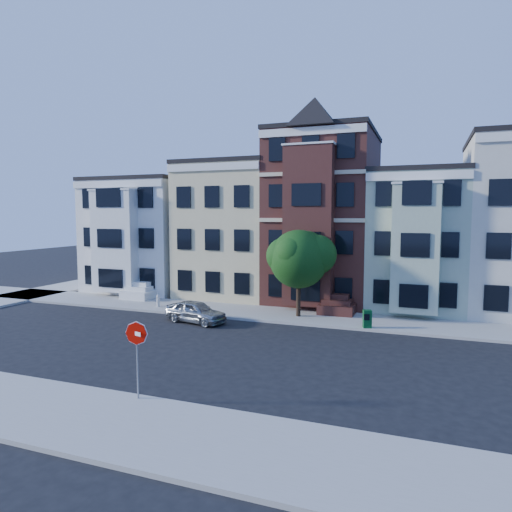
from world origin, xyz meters
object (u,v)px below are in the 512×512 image
at_px(stop_sign, 137,355).
at_px(street_tree, 299,263).
at_px(newspaper_box, 367,319).
at_px(parked_car, 196,312).
at_px(fire_hydrant, 158,302).

bearing_deg(stop_sign, street_tree, 98.07).
bearing_deg(newspaper_box, parked_car, 171.44).
bearing_deg(parked_car, newspaper_box, -68.23).
bearing_deg(street_tree, fire_hydrant, -176.69).
bearing_deg(newspaper_box, street_tree, 142.93).
bearing_deg(fire_hydrant, parked_car, -31.49).
relative_size(street_tree, parked_car, 1.70).
height_order(fire_hydrant, stop_sign, stop_sign).
xyz_separation_m(street_tree, parked_car, (-5.41, -3.14, -2.77)).
height_order(newspaper_box, fire_hydrant, newspaper_box).
height_order(newspaper_box, stop_sign, stop_sign).
bearing_deg(street_tree, newspaper_box, -18.65).
bearing_deg(parked_car, fire_hydrant, 70.42).
relative_size(parked_car, newspaper_box, 3.93).
xyz_separation_m(street_tree, newspaper_box, (4.31, -1.46, -2.79)).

